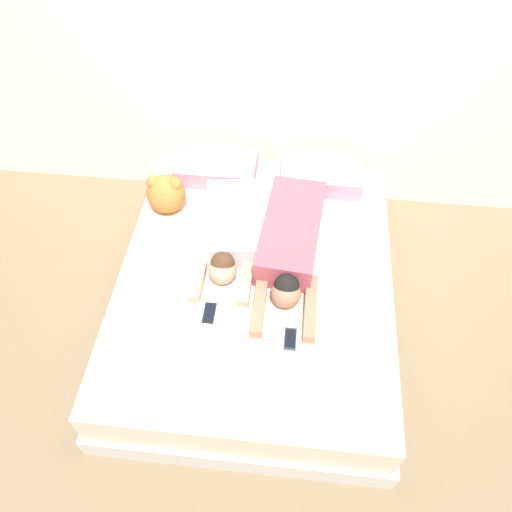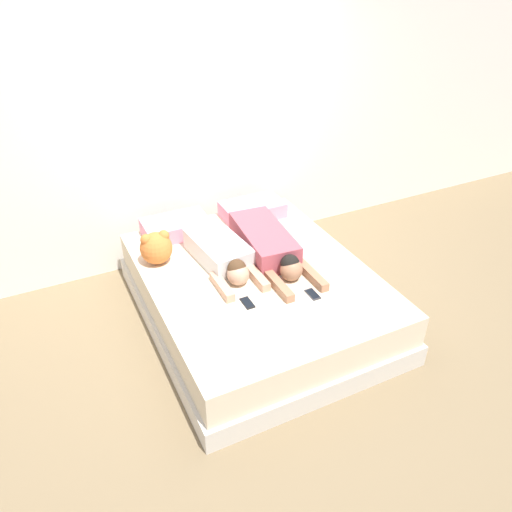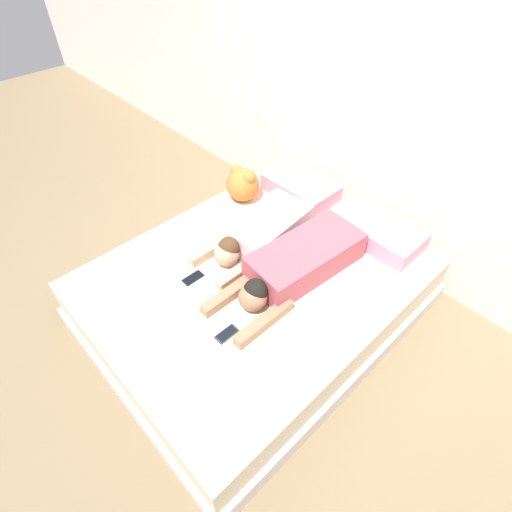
# 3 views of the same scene
# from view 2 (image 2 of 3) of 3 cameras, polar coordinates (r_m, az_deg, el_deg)

# --- Properties ---
(ground_plane) EXTENTS (12.00, 12.00, 0.00)m
(ground_plane) POSITION_cam_2_polar(r_m,az_deg,el_deg) (4.35, -0.00, -6.75)
(ground_plane) COLOR #7F6B4C
(wall_back) EXTENTS (12.00, 0.06, 2.60)m
(wall_back) POSITION_cam_2_polar(r_m,az_deg,el_deg) (4.74, -6.91, 14.56)
(wall_back) COLOR white
(wall_back) RESTS_ON ground_plane
(bed) EXTENTS (1.78, 2.21, 0.46)m
(bed) POSITION_cam_2_polar(r_m,az_deg,el_deg) (4.20, -0.00, -4.38)
(bed) COLOR beige
(bed) RESTS_ON ground_plane
(pillow_head_left) EXTENTS (0.59, 0.35, 0.14)m
(pillow_head_left) POSITION_cam_2_polar(r_m,az_deg,el_deg) (4.60, -9.14, 3.29)
(pillow_head_left) COLOR pink
(pillow_head_left) RESTS_ON bed
(pillow_head_right) EXTENTS (0.59, 0.35, 0.14)m
(pillow_head_right) POSITION_cam_2_polar(r_m,az_deg,el_deg) (4.85, -0.40, 5.32)
(pillow_head_right) COLOR pink
(pillow_head_right) RESTS_ON bed
(person_left) EXTENTS (0.41, 0.94, 0.20)m
(person_left) POSITION_cam_2_polar(r_m,az_deg,el_deg) (4.12, -3.82, 0.13)
(person_left) COLOR silver
(person_left) RESTS_ON bed
(person_right) EXTENTS (0.42, 1.16, 0.21)m
(person_right) POSITION_cam_2_polar(r_m,az_deg,el_deg) (4.22, 1.45, 1.22)
(person_right) COLOR #B24C59
(person_right) RESTS_ON bed
(cell_phone_left) EXTENTS (0.07, 0.14, 0.01)m
(cell_phone_left) POSITION_cam_2_polar(r_m,az_deg,el_deg) (3.73, -1.00, -5.38)
(cell_phone_left) COLOR black
(cell_phone_left) RESTS_ON bed
(cell_phone_right) EXTENTS (0.07, 0.14, 0.01)m
(cell_phone_right) POSITION_cam_2_polar(r_m,az_deg,el_deg) (3.84, 6.49, -4.36)
(cell_phone_right) COLOR #2D2D33
(cell_phone_right) RESTS_ON bed
(plush_toy) EXTENTS (0.27, 0.27, 0.28)m
(plush_toy) POSITION_cam_2_polar(r_m,az_deg,el_deg) (4.19, -11.34, 0.98)
(plush_toy) COLOR orange
(plush_toy) RESTS_ON bed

